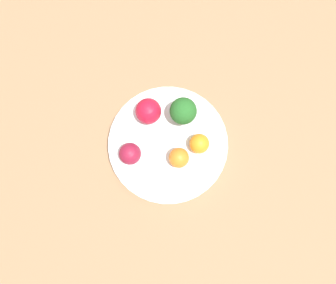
{
  "coord_description": "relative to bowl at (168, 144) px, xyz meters",
  "views": [
    {
      "loc": [
        -0.09,
        0.11,
        0.72
      ],
      "look_at": [
        0.0,
        0.0,
        0.06
      ],
      "focal_mm": 35.0,
      "sensor_mm": 36.0,
      "label": 1
    }
  ],
  "objects": [
    {
      "name": "ground_plane",
      "position": [
        0.0,
        0.0,
        -0.03
      ],
      "size": [
        6.0,
        6.0,
        0.0
      ],
      "primitive_type": "plane",
      "color": "gray"
    },
    {
      "name": "broccoli",
      "position": [
        0.01,
        -0.06,
        0.05
      ],
      "size": [
        0.06,
        0.06,
        0.07
      ],
      "color": "#99C17A",
      "rests_on": "bowl"
    },
    {
      "name": "orange_back",
      "position": [
        -0.04,
        0.01,
        0.03
      ],
      "size": [
        0.04,
        0.04,
        0.04
      ],
      "color": "orange",
      "rests_on": "bowl"
    },
    {
      "name": "orange_front",
      "position": [
        -0.05,
        -0.04,
        0.03
      ],
      "size": [
        0.04,
        0.04,
        0.04
      ],
      "color": "orange",
      "rests_on": "bowl"
    },
    {
      "name": "apple_green",
      "position": [
        0.04,
        0.07,
        0.04
      ],
      "size": [
        0.05,
        0.05,
        0.05
      ],
      "color": "maroon",
      "rests_on": "bowl"
    },
    {
      "name": "bowl",
      "position": [
        0.0,
        0.0,
        0.0
      ],
      "size": [
        0.25,
        0.25,
        0.03
      ],
      "color": "white",
      "rests_on": "table_surface"
    },
    {
      "name": "apple_red",
      "position": [
        0.07,
        -0.02,
        0.04
      ],
      "size": [
        0.05,
        0.05,
        0.05
      ],
      "color": "#B7142D",
      "rests_on": "bowl"
    },
    {
      "name": "table_surface",
      "position": [
        0.0,
        0.0,
        -0.02
      ],
      "size": [
        1.2,
        1.2,
        0.02
      ],
      "color": "#936D4C",
      "rests_on": "ground_plane"
    }
  ]
}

